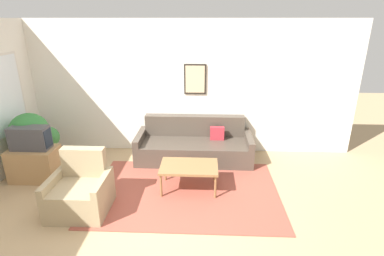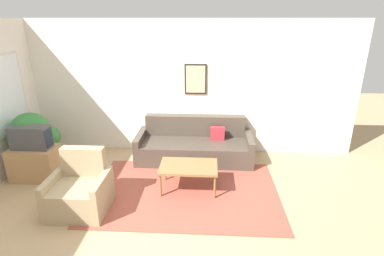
{
  "view_description": "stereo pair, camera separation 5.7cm",
  "coord_description": "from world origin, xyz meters",
  "px_view_note": "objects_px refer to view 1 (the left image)",
  "views": [
    {
      "loc": [
        0.96,
        -3.5,
        2.7
      ],
      "look_at": [
        0.73,
        1.51,
        0.85
      ],
      "focal_mm": 28.0,
      "sensor_mm": 36.0,
      "label": 1
    },
    {
      "loc": [
        1.01,
        -3.5,
        2.7
      ],
      "look_at": [
        0.73,
        1.51,
        0.85
      ],
      "focal_mm": 28.0,
      "sensor_mm": 36.0,
      "label": 2
    }
  ],
  "objects_px": {
    "armchair": "(80,192)",
    "potted_plant_tall": "(30,134)",
    "tv": "(30,138)",
    "couch": "(194,146)",
    "coffee_table": "(189,168)"
  },
  "relations": [
    {
      "from": "potted_plant_tall",
      "to": "tv",
      "type": "bearing_deg",
      "value": -58.81
    },
    {
      "from": "coffee_table",
      "to": "potted_plant_tall",
      "type": "relative_size",
      "value": 0.84
    },
    {
      "from": "couch",
      "to": "coffee_table",
      "type": "relative_size",
      "value": 2.42
    },
    {
      "from": "tv",
      "to": "potted_plant_tall",
      "type": "distance_m",
      "value": 0.37
    },
    {
      "from": "couch",
      "to": "tv",
      "type": "height_order",
      "value": "tv"
    },
    {
      "from": "tv",
      "to": "potted_plant_tall",
      "type": "bearing_deg",
      "value": 121.19
    },
    {
      "from": "coffee_table",
      "to": "potted_plant_tall",
      "type": "xyz_separation_m",
      "value": [
        -2.91,
        0.54,
        0.33
      ]
    },
    {
      "from": "couch",
      "to": "tv",
      "type": "bearing_deg",
      "value": -161.09
    },
    {
      "from": "couch",
      "to": "coffee_table",
      "type": "bearing_deg",
      "value": -92.03
    },
    {
      "from": "armchair",
      "to": "coffee_table",
      "type": "bearing_deg",
      "value": 37.52
    },
    {
      "from": "coffee_table",
      "to": "tv",
      "type": "distance_m",
      "value": 2.76
    },
    {
      "from": "armchair",
      "to": "potted_plant_tall",
      "type": "xyz_separation_m",
      "value": [
        -1.35,
        1.18,
        0.44
      ]
    },
    {
      "from": "tv",
      "to": "armchair",
      "type": "height_order",
      "value": "tv"
    },
    {
      "from": "armchair",
      "to": "potted_plant_tall",
      "type": "relative_size",
      "value": 0.8
    },
    {
      "from": "couch",
      "to": "armchair",
      "type": "xyz_separation_m",
      "value": [
        -1.6,
        -1.81,
        0.01
      ]
    }
  ]
}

